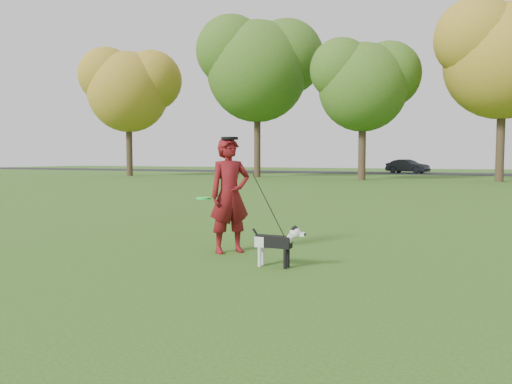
% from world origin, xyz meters
% --- Properties ---
extents(ground, '(120.00, 120.00, 0.00)m').
position_xyz_m(ground, '(0.00, 0.00, 0.00)').
color(ground, '#285116').
rests_on(ground, ground).
extents(road, '(120.00, 7.00, 0.02)m').
position_xyz_m(road, '(0.00, 40.00, 0.01)').
color(road, black).
rests_on(road, ground).
extents(man, '(0.74, 0.76, 1.75)m').
position_xyz_m(man, '(-0.64, 0.19, 0.88)').
color(man, '#610D13').
rests_on(man, ground).
extents(dog, '(0.76, 0.15, 0.58)m').
position_xyz_m(dog, '(0.40, -0.47, 0.35)').
color(dog, black).
rests_on(dog, ground).
extents(car_mid, '(3.98, 2.46, 1.24)m').
position_xyz_m(car_mid, '(-2.94, 40.00, 0.64)').
color(car_mid, black).
rests_on(car_mid, road).
extents(man_held_items, '(1.68, 0.79, 1.37)m').
position_xyz_m(man_held_items, '(0.13, -0.17, 0.81)').
color(man_held_items, '#1FF845').
rests_on(man_held_items, ground).
extents(tree_row, '(51.74, 8.86, 12.01)m').
position_xyz_m(tree_row, '(-1.43, 26.07, 7.41)').
color(tree_row, '#38281C').
rests_on(tree_row, ground).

